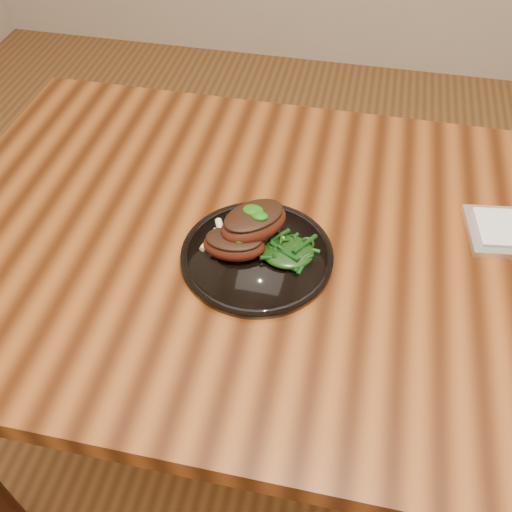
{
  "coord_description": "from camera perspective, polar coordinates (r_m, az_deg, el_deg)",
  "views": [
    {
      "loc": [
        -0.1,
        -0.66,
        1.42
      ],
      "look_at": [
        -0.23,
        -0.07,
        0.78
      ],
      "focal_mm": 40.0,
      "sensor_mm": 36.0,
      "label": 1
    }
  ],
  "objects": [
    {
      "name": "lamb_chop_front",
      "position": [
        0.89,
        -2.24,
        1.24
      ],
      "size": [
        0.11,
        0.07,
        0.04
      ],
      "color": "#41150C",
      "rests_on": "plate"
    },
    {
      "name": "greens_heap",
      "position": [
        0.89,
        3.17,
        0.69
      ],
      "size": [
        0.08,
        0.08,
        0.03
      ],
      "color": "black",
      "rests_on": "plate"
    },
    {
      "name": "herb_smear",
      "position": [
        0.94,
        -1.05,
        2.96
      ],
      "size": [
        0.07,
        0.05,
        0.0
      ],
      "primitive_type": "ellipsoid",
      "color": "#0B4107",
      "rests_on": "plate"
    },
    {
      "name": "lamb_chop_back",
      "position": [
        0.89,
        -0.27,
        3.44
      ],
      "size": [
        0.13,
        0.13,
        0.05
      ],
      "color": "#41150C",
      "rests_on": "plate"
    },
    {
      "name": "desk",
      "position": [
        1.01,
        13.66,
        -3.29
      ],
      "size": [
        1.6,
        0.8,
        0.75
      ],
      "color": "#361606",
      "rests_on": "ground"
    },
    {
      "name": "plate",
      "position": [
        0.91,
        0.1,
        0.07
      ],
      "size": [
        0.24,
        0.24,
        0.01
      ],
      "color": "black",
      "rests_on": "desk"
    }
  ]
}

